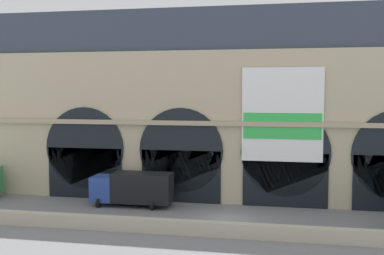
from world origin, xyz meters
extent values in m
plane|color=slate|center=(0.00, 0.00, 0.00)|extent=(200.00, 200.00, 0.00)
cube|color=#B2A891|center=(0.00, -4.54, 0.54)|extent=(90.00, 0.70, 1.07)
cube|color=#BCAD8C|center=(0.00, 7.90, 7.21)|extent=(50.63, 5.80, 14.43)
cube|color=#333D4C|center=(0.00, 8.20, 16.47)|extent=(50.63, 5.20, 4.09)
cube|color=black|center=(-14.60, 4.95, 2.51)|extent=(7.68, 0.20, 5.01)
cylinder|color=black|center=(-14.60, 4.95, 5.01)|extent=(8.08, 0.20, 8.08)
cube|color=black|center=(-4.87, 4.95, 2.51)|extent=(7.68, 0.20, 5.01)
cylinder|color=black|center=(-4.87, 4.95, 5.01)|extent=(8.08, 0.20, 8.08)
cube|color=black|center=(4.87, 4.95, 2.51)|extent=(7.68, 0.20, 5.01)
cylinder|color=black|center=(4.87, 4.95, 5.01)|extent=(8.08, 0.20, 8.08)
cube|color=white|center=(4.53, 4.83, 8.50)|extent=(7.26, 0.12, 8.54)
cube|color=green|center=(4.53, 4.75, 7.47)|extent=(6.97, 0.04, 2.38)
cube|color=tan|center=(0.00, 4.85, 7.64)|extent=(50.63, 0.50, 0.44)
cube|color=#28479E|center=(-11.78, 2.73, 1.57)|extent=(2.00, 2.30, 2.30)
cube|color=black|center=(-8.03, 2.73, 1.77)|extent=(5.50, 2.30, 2.70)
cylinder|color=black|center=(-11.88, 1.69, 0.42)|extent=(0.28, 0.84, 0.84)
cylinder|color=black|center=(-11.88, 3.76, 0.42)|extent=(0.28, 0.84, 0.84)
cylinder|color=black|center=(-6.78, 1.69, 0.42)|extent=(0.28, 0.84, 0.84)
cylinder|color=black|center=(-6.78, 3.76, 0.42)|extent=(0.28, 0.84, 0.84)
camera|label=1|loc=(3.93, -36.47, 10.61)|focal=42.04mm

